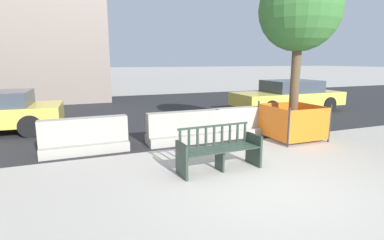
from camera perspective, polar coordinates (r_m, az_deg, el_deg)
ground_plane at (r=5.62m, az=14.69°, el=-11.74°), size 200.00×200.00×0.00m
street_asphalt at (r=13.38m, az=-7.75°, el=1.86°), size 120.00×12.00×0.01m
street_bench at (r=6.01m, az=5.19°, el=-5.86°), size 1.72×0.61×0.88m
jersey_barrier_centre at (r=8.01m, az=-1.50°, el=-1.89°), size 2.00×0.68×0.84m
jersey_barrier_left at (r=7.57m, az=-19.72°, el=-3.34°), size 2.01×0.71×0.84m
jersey_barrier_right at (r=8.91m, az=10.29°, el=-0.73°), size 2.01×0.71×0.84m
street_tree at (r=8.75m, az=19.81°, el=18.87°), size 2.12×2.12×4.51m
construction_fence at (r=8.81m, az=18.56°, el=-0.14°), size 1.40×1.40×1.02m
car_taxi_near at (r=13.78m, az=17.85°, el=4.47°), size 4.81×2.04×1.32m
fire_hydrant at (r=9.16m, az=23.69°, el=-0.88°), size 0.40×0.22×0.82m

